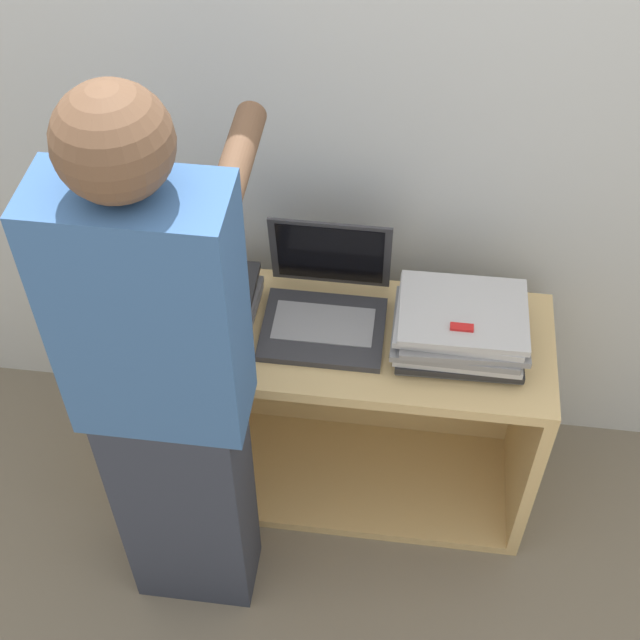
{
  "coord_description": "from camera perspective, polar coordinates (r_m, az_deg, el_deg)",
  "views": [
    {
      "loc": [
        0.2,
        -1.41,
        2.54
      ],
      "look_at": [
        0.0,
        0.16,
        0.83
      ],
      "focal_mm": 50.0,
      "sensor_mm": 36.0,
      "label": 1
    }
  ],
  "objects": [
    {
      "name": "inventory_tag",
      "position": [
        2.31,
        9.07,
        -0.46
      ],
      "size": [
        0.06,
        0.02,
        0.01
      ],
      "color": "red",
      "rests_on": "laptop_stack_right"
    },
    {
      "name": "wall_back",
      "position": [
        2.39,
        1.24,
        13.13
      ],
      "size": [
        8.0,
        0.05,
        2.4
      ],
      "color": "silver",
      "rests_on": "ground_plane"
    },
    {
      "name": "laptop_stack_right",
      "position": [
        2.41,
        8.95,
        -0.5
      ],
      "size": [
        0.36,
        0.29,
        0.14
      ],
      "color": "slate",
      "rests_on": "cart"
    },
    {
      "name": "cart",
      "position": [
        2.77,
        0.34,
        -4.68
      ],
      "size": [
        1.27,
        0.45,
        0.71
      ],
      "color": "tan",
      "rests_on": "ground_plane"
    },
    {
      "name": "ground_plane",
      "position": [
        2.91,
        -0.4,
        -13.47
      ],
      "size": [
        12.0,
        12.0,
        0.0
      ],
      "primitive_type": "plane",
      "color": "#756B5B"
    },
    {
      "name": "laptop_stack_left",
      "position": [
        2.47,
        -8.2,
        0.93
      ],
      "size": [
        0.36,
        0.28,
        0.12
      ],
      "color": "#B7B7BC",
      "rests_on": "cart"
    },
    {
      "name": "laptop_open",
      "position": [
        2.46,
        0.35,
        1.03
      ],
      "size": [
        0.34,
        0.32,
        0.28
      ],
      "color": "#333338",
      "rests_on": "cart"
    },
    {
      "name": "person",
      "position": [
        2.15,
        -9.79,
        -4.81
      ],
      "size": [
        0.4,
        0.53,
        1.71
      ],
      "color": "#2D3342",
      "rests_on": "ground_plane"
    }
  ]
}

